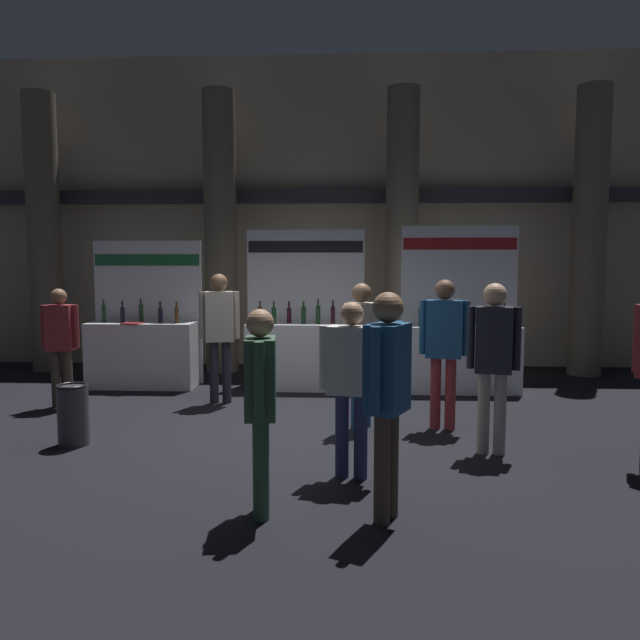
# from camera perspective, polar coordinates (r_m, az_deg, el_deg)

# --- Properties ---
(ground_plane) EXTENTS (26.85, 26.85, 0.00)m
(ground_plane) POSITION_cam_1_polar(r_m,az_deg,el_deg) (7.33, -2.76, -10.11)
(ground_plane) COLOR black
(hall_colonnade) EXTENTS (13.43, 1.29, 5.68)m
(hall_colonnade) POSITION_cam_1_polar(r_m,az_deg,el_deg) (11.50, -0.65, 9.42)
(hall_colonnade) COLOR tan
(hall_colonnade) RESTS_ON ground_plane
(exhibitor_booth_0) EXTENTS (1.73, 0.71, 2.28)m
(exhibitor_booth_0) POSITION_cam_1_polar(r_m,az_deg,el_deg) (10.05, -15.94, -2.54)
(exhibitor_booth_0) COLOR white
(exhibitor_booth_0) RESTS_ON ground_plane
(exhibitor_booth_1) EXTENTS (1.85, 0.66, 2.45)m
(exhibitor_booth_1) POSITION_cam_1_polar(r_m,az_deg,el_deg) (9.55, -1.45, -2.63)
(exhibitor_booth_1) COLOR white
(exhibitor_booth_1) RESTS_ON ground_plane
(exhibitor_booth_2) EXTENTS (1.77, 0.66, 2.50)m
(exhibitor_booth_2) POSITION_cam_1_polar(r_m,az_deg,el_deg) (9.57, 12.83, -2.75)
(exhibitor_booth_2) COLOR white
(exhibitor_booth_2) RESTS_ON ground_plane
(trash_bin) EXTENTS (0.32, 0.32, 0.66)m
(trash_bin) POSITION_cam_1_polar(r_m,az_deg,el_deg) (7.20, -21.78, -8.09)
(trash_bin) COLOR #38383D
(trash_bin) RESTS_ON ground_plane
(visitor_0) EXTENTS (0.38, 0.48, 1.74)m
(visitor_0) POSITION_cam_1_polar(r_m,az_deg,el_deg) (4.68, 6.20, -5.99)
(visitor_0) COLOR #47382D
(visitor_0) RESTS_ON ground_plane
(visitor_1) EXTENTS (0.56, 0.29, 1.75)m
(visitor_1) POSITION_cam_1_polar(r_m,az_deg,el_deg) (7.31, 11.34, -1.88)
(visitor_1) COLOR maroon
(visitor_1) RESTS_ON ground_plane
(visitor_2) EXTENTS (0.27, 0.54, 1.61)m
(visitor_2) POSITION_cam_1_polar(r_m,az_deg,el_deg) (4.78, -5.49, -6.87)
(visitor_2) COLOR #33563D
(visitor_2) RESTS_ON ground_plane
(visitor_3) EXTENTS (0.54, 0.33, 1.79)m
(visitor_3) POSITION_cam_1_polar(r_m,az_deg,el_deg) (8.60, -9.23, -0.49)
(visitor_3) COLOR #23232D
(visitor_3) RESTS_ON ground_plane
(visitor_4) EXTENTS (0.42, 0.43, 1.71)m
(visitor_4) POSITION_cam_1_polar(r_m,az_deg,el_deg) (7.25, 3.83, -2.06)
(visitor_4) COLOR navy
(visitor_4) RESTS_ON ground_plane
(visitor_5) EXTENTS (0.59, 0.31, 1.61)m
(visitor_5) POSITION_cam_1_polar(r_m,az_deg,el_deg) (5.58, 2.93, -4.97)
(visitor_5) COLOR navy
(visitor_5) RESTS_ON ground_plane
(visitor_6) EXTENTS (0.52, 0.32, 1.75)m
(visitor_6) POSITION_cam_1_polar(r_m,az_deg,el_deg) (6.49, 15.68, -2.90)
(visitor_6) COLOR #ADA393
(visitor_6) RESTS_ON ground_plane
(visitor_7) EXTENTS (0.50, 0.29, 1.60)m
(visitor_7) POSITION_cam_1_polar(r_m,az_deg,el_deg) (8.97, -22.80, -1.51)
(visitor_7) COLOR #47382D
(visitor_7) RESTS_ON ground_plane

